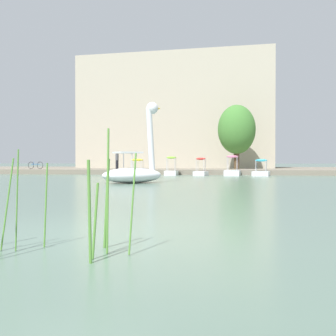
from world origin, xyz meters
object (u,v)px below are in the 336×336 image
Objects in this scene: pedal_boat_pink at (232,170)px; pedal_boat_yellow at (137,170)px; pedal_boat_lime at (171,170)px; pedal_boat_cyan at (261,171)px; bicycle_parked at (35,165)px; swan_boat at (135,168)px; pedal_boat_red at (201,171)px; tree_broadleaf_behind_dock at (237,130)px; person_on_path at (117,160)px.

pedal_boat_pink reaches higher than pedal_boat_yellow.
pedal_boat_lime is at bearing -179.64° from pedal_boat_pink.
bicycle_parked is (-20.94, 3.83, 0.40)m from pedal_boat_cyan.
swan_boat is at bearing -77.77° from pedal_boat_yellow.
swan_boat is 14.01m from pedal_boat_pink.
pedal_boat_pink reaches higher than pedal_boat_red.
pedal_boat_cyan is at bearing -4.32° from pedal_boat_pink.
tree_broadleaf_behind_dock is at bearing 52.81° from pedal_boat_lime.
pedal_boat_cyan is 21.29m from bicycle_parked.
pedal_boat_cyan is 1.04× the size of pedal_boat_pink.
tree_broadleaf_behind_dock is 11.99m from person_on_path.
person_on_path is at bearing 168.24° from pedal_boat_cyan.
pedal_boat_pink is at bearing -13.35° from person_on_path.
pedal_boat_yellow is at bearing -138.01° from tree_broadleaf_behind_dock.
pedal_boat_cyan is 4.80m from pedal_boat_red.
pedal_boat_lime reaches higher than pedal_boat_red.
pedal_boat_cyan is 1.31× the size of bicycle_parked.
pedal_boat_cyan is at bearing -10.36° from bicycle_parked.
pedal_boat_lime is (-4.99, -0.03, -0.02)m from pedal_boat_pink.
person_on_path is at bearing 166.65° from pedal_boat_pink.
pedal_boat_cyan is 1.08× the size of pedal_boat_yellow.
pedal_boat_pink is at bearing 5.04° from pedal_boat_red.
pedal_boat_lime is at bearing 175.52° from pedal_boat_red.
pedal_boat_cyan is at bearing 0.62° from pedal_boat_red.
bicycle_parked is (-13.69, 3.69, 0.35)m from pedal_boat_lime.
pedal_boat_cyan is 7.26m from pedal_boat_lime.
pedal_boat_yellow is 1.22× the size of bicycle_parked.
pedal_boat_cyan is at bearing -11.76° from person_on_path.
swan_boat reaches higher than pedal_boat_cyan.
pedal_boat_yellow is 0.34× the size of tree_broadleaf_behind_dock.
pedal_boat_yellow is 3.82m from person_on_path.
swan_boat is at bearing -101.08° from pedal_boat_red.
pedal_boat_lime is 0.84× the size of pedal_boat_yellow.
person_on_path reaches higher than pedal_boat_lime.
pedal_boat_lime is 14.18m from bicycle_parked.
pedal_boat_red is at bearing -174.96° from pedal_boat_pink.
swan_boat is at bearing -90.27° from pedal_boat_lime.
pedal_boat_pink is 19.03m from bicycle_parked.
bicycle_parked is at bearing 168.92° from pedal_boat_pink.
pedal_boat_pink is at bearing -93.09° from tree_broadleaf_behind_dock.
pedal_boat_pink is 1.03× the size of pedal_boat_yellow.
pedal_boat_lime is at bearing -127.19° from tree_broadleaf_behind_dock.
person_on_path is (-5.30, 2.47, 0.85)m from pedal_boat_lime.
person_on_path is 0.93× the size of bicycle_parked.
bicycle_parked is at bearing -169.92° from tree_broadleaf_behind_dock.
swan_boat reaches higher than pedal_boat_red.
pedal_boat_lime is (0.06, 13.04, -0.36)m from swan_boat.
pedal_boat_lime is at bearing -25.01° from person_on_path.
pedal_boat_pink reaches higher than pedal_boat_cyan.
pedal_boat_red is (-4.80, -0.05, 0.02)m from pedal_boat_cyan.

